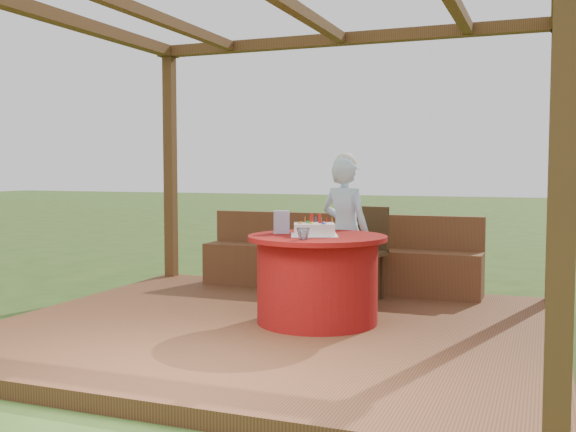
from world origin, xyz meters
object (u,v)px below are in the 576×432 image
(birthday_cake, at_px, (314,229))
(gift_bag, at_px, (282,222))
(bench, at_px, (337,265))
(table, at_px, (317,278))
(elderly_woman, at_px, (345,229))
(chair, at_px, (361,247))
(drinking_glass, at_px, (303,234))

(birthday_cake, distance_m, gift_bag, 0.33)
(bench, height_order, gift_bag, gift_bag)
(table, height_order, elderly_woman, elderly_woman)
(elderly_woman, distance_m, birthday_cake, 0.81)
(table, distance_m, gift_bag, 0.57)
(chair, bearing_deg, birthday_cake, -95.16)
(bench, height_order, table, bench)
(bench, height_order, drinking_glass, drinking_glass)
(table, bearing_deg, birthday_cake, -146.55)
(elderly_woman, xyz_separation_m, gift_bag, (-0.35, -0.74, 0.11))
(elderly_woman, relative_size, drinking_glass, 14.07)
(table, bearing_deg, gift_bag, 170.56)
(bench, xyz_separation_m, birthday_cake, (0.27, -1.57, 0.52))
(chair, xyz_separation_m, birthday_cake, (-0.10, -1.13, 0.27))
(chair, relative_size, elderly_woman, 0.64)
(bench, xyz_separation_m, drinking_glass, (0.30, -1.92, 0.51))
(table, xyz_separation_m, chair, (0.08, 1.11, 0.14))
(table, bearing_deg, drinking_glass, -88.79)
(bench, relative_size, chair, 3.29)
(birthday_cake, bearing_deg, drinking_glass, -84.89)
(chair, bearing_deg, elderly_woman, -102.06)
(birthday_cake, bearing_deg, chair, 84.84)
(elderly_woman, height_order, drinking_glass, elderly_woman)
(elderly_woman, bearing_deg, bench, 111.82)
(elderly_woman, distance_m, drinking_glass, 1.17)
(birthday_cake, height_order, gift_bag, gift_bag)
(chair, height_order, birthday_cake, chair)
(gift_bag, distance_m, drinking_glass, 0.56)
(gift_bag, bearing_deg, table, -31.80)
(elderly_woman, distance_m, gift_bag, 0.82)
(bench, bearing_deg, gift_bag, -91.91)
(table, relative_size, drinking_glass, 11.35)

